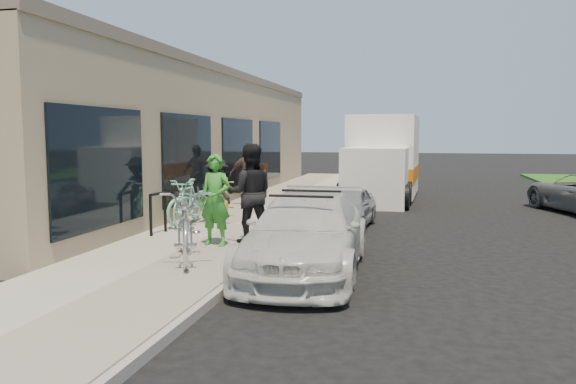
{
  "coord_description": "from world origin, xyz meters",
  "views": [
    {
      "loc": [
        2.13,
        -9.13,
        2.21
      ],
      "look_at": [
        -0.41,
        1.82,
        1.05
      ],
      "focal_mm": 35.0,
      "sensor_mm": 36.0,
      "label": 1
    }
  ],
  "objects_px": {
    "sedan_silver": "(346,207)",
    "cruiser_bike_a": "(188,202)",
    "moving_truck": "(383,162)",
    "bystander_b": "(247,175)",
    "tandem_bike": "(186,224)",
    "woman_rider": "(215,200)",
    "sedan_white": "(307,234)",
    "man_standing": "(250,193)",
    "bike_rack": "(158,209)",
    "cruiser_bike_b": "(198,201)",
    "sandwich_board": "(255,180)",
    "cruiser_bike_c": "(226,197)",
    "bystander_a": "(217,190)"
  },
  "relations": [
    {
      "from": "sedan_white",
      "to": "bike_rack",
      "type": "bearing_deg",
      "value": 149.28
    },
    {
      "from": "sandwich_board",
      "to": "bystander_a",
      "type": "xyz_separation_m",
      "value": [
        0.56,
        -5.11,
        0.19
      ]
    },
    {
      "from": "bike_rack",
      "to": "cruiser_bike_b",
      "type": "xyz_separation_m",
      "value": [
        0.3,
        1.44,
        -0.01
      ]
    },
    {
      "from": "sedan_silver",
      "to": "cruiser_bike_b",
      "type": "height_order",
      "value": "cruiser_bike_b"
    },
    {
      "from": "bike_rack",
      "to": "woman_rider",
      "type": "bearing_deg",
      "value": -28.42
    },
    {
      "from": "sandwich_board",
      "to": "cruiser_bike_b",
      "type": "distance_m",
      "value": 5.38
    },
    {
      "from": "moving_truck",
      "to": "bystander_b",
      "type": "xyz_separation_m",
      "value": [
        -3.64,
        -3.98,
        -0.23
      ]
    },
    {
      "from": "woman_rider",
      "to": "cruiser_bike_c",
      "type": "height_order",
      "value": "woman_rider"
    },
    {
      "from": "woman_rider",
      "to": "man_standing",
      "type": "relative_size",
      "value": 0.9
    },
    {
      "from": "moving_truck",
      "to": "cruiser_bike_c",
      "type": "bearing_deg",
      "value": -117.97
    },
    {
      "from": "man_standing",
      "to": "bystander_a",
      "type": "relative_size",
      "value": 1.24
    },
    {
      "from": "sedan_white",
      "to": "man_standing",
      "type": "relative_size",
      "value": 2.32
    },
    {
      "from": "cruiser_bike_a",
      "to": "sedan_white",
      "type": "bearing_deg",
      "value": -45.43
    },
    {
      "from": "woman_rider",
      "to": "man_standing",
      "type": "bearing_deg",
      "value": 45.86
    },
    {
      "from": "sedan_silver",
      "to": "man_standing",
      "type": "relative_size",
      "value": 1.53
    },
    {
      "from": "moving_truck",
      "to": "bystander_a",
      "type": "height_order",
      "value": "moving_truck"
    },
    {
      "from": "sandwich_board",
      "to": "sedan_white",
      "type": "height_order",
      "value": "sedan_white"
    },
    {
      "from": "bike_rack",
      "to": "tandem_bike",
      "type": "relative_size",
      "value": 0.39
    },
    {
      "from": "man_standing",
      "to": "cruiser_bike_b",
      "type": "xyz_separation_m",
      "value": [
        -1.82,
        1.89,
        -0.43
      ]
    },
    {
      "from": "man_standing",
      "to": "cruiser_bike_b",
      "type": "relative_size",
      "value": 0.96
    },
    {
      "from": "sandwich_board",
      "to": "bystander_a",
      "type": "bearing_deg",
      "value": -87.73
    },
    {
      "from": "tandem_bike",
      "to": "bystander_b",
      "type": "bearing_deg",
      "value": 74.8
    },
    {
      "from": "moving_truck",
      "to": "woman_rider",
      "type": "height_order",
      "value": "moving_truck"
    },
    {
      "from": "bike_rack",
      "to": "sandwich_board",
      "type": "bearing_deg",
      "value": 89.21
    },
    {
      "from": "man_standing",
      "to": "bystander_b",
      "type": "height_order",
      "value": "man_standing"
    },
    {
      "from": "sedan_silver",
      "to": "tandem_bike",
      "type": "height_order",
      "value": "tandem_bike"
    },
    {
      "from": "tandem_bike",
      "to": "bystander_b",
      "type": "height_order",
      "value": "bystander_b"
    },
    {
      "from": "man_standing",
      "to": "cruiser_bike_b",
      "type": "distance_m",
      "value": 2.66
    },
    {
      "from": "moving_truck",
      "to": "cruiser_bike_c",
      "type": "xyz_separation_m",
      "value": [
        -3.56,
        -6.1,
        -0.63
      ]
    },
    {
      "from": "cruiser_bike_b",
      "to": "cruiser_bike_c",
      "type": "distance_m",
      "value": 1.36
    },
    {
      "from": "bike_rack",
      "to": "sedan_silver",
      "type": "bearing_deg",
      "value": 35.38
    },
    {
      "from": "bike_rack",
      "to": "bystander_b",
      "type": "relative_size",
      "value": 0.49
    },
    {
      "from": "cruiser_bike_b",
      "to": "bystander_a",
      "type": "xyz_separation_m",
      "value": [
        0.36,
        0.27,
        0.24
      ]
    },
    {
      "from": "bike_rack",
      "to": "cruiser_bike_b",
      "type": "bearing_deg",
      "value": 78.24
    },
    {
      "from": "tandem_bike",
      "to": "bystander_a",
      "type": "xyz_separation_m",
      "value": [
        -0.86,
        3.79,
        0.17
      ]
    },
    {
      "from": "bike_rack",
      "to": "cruiser_bike_c",
      "type": "relative_size",
      "value": 0.54
    },
    {
      "from": "sedan_silver",
      "to": "cruiser_bike_a",
      "type": "height_order",
      "value": "cruiser_bike_a"
    },
    {
      "from": "tandem_bike",
      "to": "woman_rider",
      "type": "distance_m",
      "value": 1.25
    },
    {
      "from": "sedan_white",
      "to": "sedan_silver",
      "type": "bearing_deg",
      "value": 87.01
    },
    {
      "from": "cruiser_bike_a",
      "to": "man_standing",
      "type": "bearing_deg",
      "value": -42.84
    },
    {
      "from": "cruiser_bike_c",
      "to": "bystander_a",
      "type": "distance_m",
      "value": 1.13
    },
    {
      "from": "sedan_white",
      "to": "cruiser_bike_c",
      "type": "distance_m",
      "value": 5.61
    },
    {
      "from": "tandem_bike",
      "to": "cruiser_bike_c",
      "type": "relative_size",
      "value": 1.41
    },
    {
      "from": "man_standing",
      "to": "bystander_b",
      "type": "xyz_separation_m",
      "value": [
        -1.71,
        5.37,
        -0.06
      ]
    },
    {
      "from": "tandem_bike",
      "to": "woman_rider",
      "type": "bearing_deg",
      "value": 62.74
    },
    {
      "from": "sedan_white",
      "to": "bystander_a",
      "type": "xyz_separation_m",
      "value": [
        -2.86,
        3.63,
        0.28
      ]
    },
    {
      "from": "tandem_bike",
      "to": "cruiser_bike_a",
      "type": "relative_size",
      "value": 1.3
    },
    {
      "from": "bystander_a",
      "to": "bystander_b",
      "type": "relative_size",
      "value": 0.86
    },
    {
      "from": "sandwich_board",
      "to": "moving_truck",
      "type": "xyz_separation_m",
      "value": [
        3.95,
        2.08,
        0.54
      ]
    },
    {
      "from": "bike_rack",
      "to": "bystander_b",
      "type": "xyz_separation_m",
      "value": [
        0.41,
        4.92,
        0.36
      ]
    }
  ]
}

